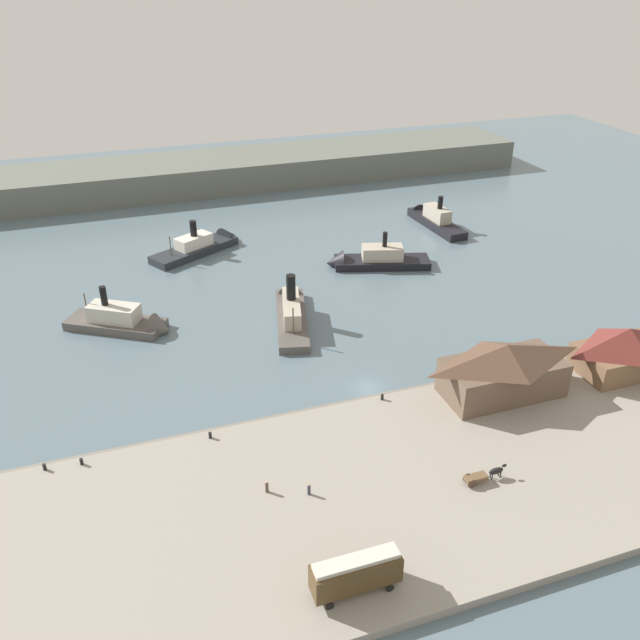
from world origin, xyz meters
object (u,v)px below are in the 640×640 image
(pedestrian_walking_west, at_px, (309,490))
(mooring_post_east, at_px, (382,397))
(ferry_shed_east_terminal, at_px, (504,369))
(mooring_post_center_east, at_px, (81,462))
(ferry_near_quay, at_px, (127,322))
(pedestrian_near_east_shed, at_px, (267,487))
(ferry_moored_east, at_px, (370,260))
(ferry_approaching_east, at_px, (291,309))
(street_tram, at_px, (356,572))
(mooring_post_center_west, at_px, (45,467))
(horse_cart, at_px, (484,475))
(mooring_post_west, at_px, (210,435))
(ferry_mid_harbor, at_px, (204,245))
(ferry_moored_west, at_px, (432,218))
(ferry_shed_central_terminal, at_px, (625,349))

(pedestrian_walking_west, relative_size, mooring_post_east, 1.78)
(ferry_shed_east_terminal, xyz_separation_m, mooring_post_center_east, (-59.84, 3.73, -3.79))
(ferry_near_quay, bearing_deg, ferry_shed_east_terminal, -38.04)
(pedestrian_near_east_shed, bearing_deg, ferry_moored_east, 57.18)
(pedestrian_walking_west, xyz_separation_m, mooring_post_center_east, (-26.04, 14.66, -0.28))
(ferry_approaching_east, bearing_deg, street_tram, -100.65)
(street_tram, height_order, mooring_post_center_west, street_tram)
(ferry_moored_east, bearing_deg, horse_cart, -100.84)
(mooring_post_west, relative_size, ferry_mid_harbor, 0.04)
(pedestrian_walking_west, height_order, ferry_mid_harbor, ferry_mid_harbor)
(ferry_near_quay, relative_size, ferry_mid_harbor, 0.86)
(ferry_moored_west, bearing_deg, ferry_near_quay, -158.75)
(pedestrian_near_east_shed, xyz_separation_m, mooring_post_east, (21.06, 13.02, -0.30))
(ferry_moored_east, bearing_deg, mooring_post_center_east, -141.58)
(street_tram, distance_m, ferry_near_quay, 68.13)
(ferry_near_quay, bearing_deg, ferry_approaching_east, -9.35)
(horse_cart, height_order, mooring_post_east, horse_cart)
(pedestrian_walking_west, xyz_separation_m, mooring_post_west, (-9.36, 14.56, -0.28))
(ferry_mid_harbor, bearing_deg, ferry_moored_east, -32.30)
(ferry_shed_central_terminal, bearing_deg, mooring_post_east, 172.88)
(mooring_post_west, bearing_deg, mooring_post_center_east, 179.65)
(ferry_shed_central_terminal, xyz_separation_m, ferry_moored_east, (-21.09, 52.26, -3.59))
(ferry_shed_central_terminal, xyz_separation_m, ferry_moored_west, (3.44, 70.51, -3.35))
(ferry_mid_harbor, bearing_deg, mooring_post_east, -78.12)
(pedestrian_near_east_shed, xyz_separation_m, ferry_mid_harbor, (6.81, 80.74, -0.57))
(mooring_post_center_east, height_order, ferry_approaching_east, ferry_approaching_east)
(pedestrian_near_east_shed, xyz_separation_m, mooring_post_center_east, (-21.31, 12.61, -0.30))
(ferry_shed_east_terminal, bearing_deg, horse_cart, -128.32)
(mooring_post_west, bearing_deg, horse_cart, -32.31)
(mooring_post_east, distance_m, ferry_moored_west, 78.16)
(ferry_shed_central_terminal, bearing_deg, pedestrian_walking_west, -169.54)
(ferry_moored_west, distance_m, ferry_mid_harbor, 56.71)
(mooring_post_west, height_order, ferry_approaching_east, ferry_approaching_east)
(mooring_post_center_east, height_order, ferry_near_quay, ferry_near_quay)
(ferry_shed_east_terminal, relative_size, pedestrian_walking_west, 11.26)
(ferry_moored_west, xyz_separation_m, ferry_mid_harbor, (-56.68, 2.08, -0.28))
(horse_cart, xyz_separation_m, pedestrian_walking_west, (-21.34, 4.85, -0.20))
(pedestrian_walking_west, distance_m, ferry_moored_east, 71.24)
(ferry_shed_east_terminal, bearing_deg, street_tram, -142.66)
(mooring_post_center_east, bearing_deg, pedestrian_walking_west, -29.39)
(mooring_post_center_east, xyz_separation_m, ferry_moored_east, (60.27, 47.81, -0.23))
(ferry_mid_harbor, bearing_deg, horse_cart, -77.61)
(ferry_shed_central_terminal, distance_m, ferry_approaching_east, 56.69)
(pedestrian_near_east_shed, xyz_separation_m, ferry_approaching_east, (16.42, 44.20, -0.36))
(street_tram, distance_m, pedestrian_near_east_shed, 17.56)
(ferry_near_quay, xyz_separation_m, ferry_moored_west, (76.25, 29.66, 0.15))
(mooring_post_center_west, bearing_deg, horse_cart, -21.07)
(horse_cart, bearing_deg, mooring_post_center_east, 157.61)
(mooring_post_center_west, bearing_deg, ferry_mid_harbor, 64.28)
(horse_cart, xyz_separation_m, ferry_approaching_east, (-9.65, 51.11, -0.54))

